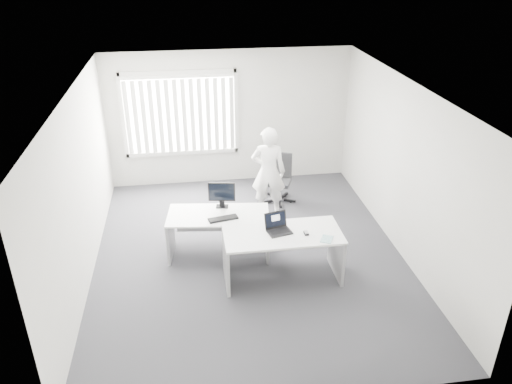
{
  "coord_description": "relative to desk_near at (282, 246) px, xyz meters",
  "views": [
    {
      "loc": [
        -0.9,
        -6.87,
        4.65
      ],
      "look_at": [
        0.14,
        0.15,
        1.09
      ],
      "focal_mm": 35.0,
      "sensor_mm": 36.0,
      "label": 1
    }
  ],
  "objects": [
    {
      "name": "paper_sheet",
      "position": [
        0.32,
        -0.13,
        0.22
      ],
      "size": [
        0.3,
        0.24,
        0.0
      ],
      "primitive_type": "cube",
      "rotation": [
        0.0,
        0.0,
        0.22
      ],
      "color": "white",
      "rests_on": "desk_near"
    },
    {
      "name": "desk_far",
      "position": [
        -0.9,
        0.81,
        -0.04
      ],
      "size": [
        1.71,
        0.95,
        0.74
      ],
      "rotation": [
        0.0,
        0.0,
        -0.12
      ],
      "color": "white",
      "rests_on": "ground"
    },
    {
      "name": "mouse",
      "position": [
        0.34,
        -0.08,
        0.25
      ],
      "size": [
        0.06,
        0.11,
        0.04
      ],
      "primitive_type": null,
      "rotation": [
        0.0,
        0.0,
        0.02
      ],
      "color": "#ADADAF",
      "rests_on": "paper_sheet"
    },
    {
      "name": "desk_near",
      "position": [
        0.0,
        0.0,
        0.0
      ],
      "size": [
        1.75,
        0.82,
        0.8
      ],
      "rotation": [
        0.0,
        0.0,
        -0.0
      ],
      "color": "white",
      "rests_on": "ground"
    },
    {
      "name": "keyboard",
      "position": [
        -0.83,
        0.64,
        0.18
      ],
      "size": [
        0.49,
        0.25,
        0.02
      ],
      "primitive_type": "cube",
      "rotation": [
        0.0,
        0.0,
        0.21
      ],
      "color": "black",
      "rests_on": "desk_far"
    },
    {
      "name": "office_chair",
      "position": [
        0.45,
        2.55,
        -0.27
      ],
      "size": [
        0.72,
        0.72,
        0.97
      ],
      "rotation": [
        0.0,
        0.0,
        -0.4
      ],
      "color": "black",
      "rests_on": "ground"
    },
    {
      "name": "wall_front",
      "position": [
        -0.42,
        -2.33,
        0.82
      ],
      "size": [
        5.0,
        0.02,
        2.8
      ],
      "primitive_type": "cube",
      "color": "beige",
      "rests_on": "ground"
    },
    {
      "name": "wall_left",
      "position": [
        -2.92,
        0.67,
        0.82
      ],
      "size": [
        0.02,
        6.0,
        2.8
      ],
      "primitive_type": "cube",
      "color": "beige",
      "rests_on": "ground"
    },
    {
      "name": "wall_right",
      "position": [
        2.08,
        0.67,
        0.82
      ],
      "size": [
        0.02,
        6.0,
        2.8
      ],
      "primitive_type": "cube",
      "color": "beige",
      "rests_on": "ground"
    },
    {
      "name": "window",
      "position": [
        -1.42,
        3.63,
        0.97
      ],
      "size": [
        2.32,
        0.06,
        1.76
      ],
      "primitive_type": "cube",
      "color": "beige",
      "rests_on": "wall_back"
    },
    {
      "name": "monitor",
      "position": [
        -0.81,
        1.06,
        0.39
      ],
      "size": [
        0.46,
        0.21,
        0.44
      ],
      "primitive_type": null,
      "rotation": [
        0.0,
        0.0,
        -0.17
      ],
      "color": "black",
      "rests_on": "desk_far"
    },
    {
      "name": "person",
      "position": [
        0.13,
        2.05,
        0.29
      ],
      "size": [
        0.7,
        0.53,
        1.73
      ],
      "primitive_type": "imported",
      "rotation": [
        0.0,
        0.0,
        2.95
      ],
      "color": "white",
      "rests_on": "ground"
    },
    {
      "name": "laptop",
      "position": [
        -0.05,
        0.02,
        0.36
      ],
      "size": [
        0.41,
        0.38,
        0.27
      ],
      "primitive_type": null,
      "rotation": [
        0.0,
        0.0,
        0.24
      ],
      "color": "black",
      "rests_on": "desk_near"
    },
    {
      "name": "booklet",
      "position": [
        0.6,
        -0.27,
        0.23
      ],
      "size": [
        0.24,
        0.27,
        0.01
      ],
      "primitive_type": "cube",
      "rotation": [
        0.0,
        0.0,
        -0.47
      ],
      "color": "white",
      "rests_on": "desk_near"
    },
    {
      "name": "blinds",
      "position": [
        -1.42,
        3.57,
        0.94
      ],
      "size": [
        2.2,
        0.1,
        1.5
      ],
      "primitive_type": null,
      "color": "white",
      "rests_on": "wall_back"
    },
    {
      "name": "wall_back",
      "position": [
        -0.42,
        3.67,
        0.82
      ],
      "size": [
        5.0,
        0.02,
        2.8
      ],
      "primitive_type": "cube",
      "color": "beige",
      "rests_on": "ground"
    },
    {
      "name": "ceiling",
      "position": [
        -0.42,
        0.67,
        2.22
      ],
      "size": [
        5.0,
        6.0,
        0.02
      ],
      "primitive_type": "cube",
      "color": "white",
      "rests_on": "wall_back"
    },
    {
      "name": "ground",
      "position": [
        -0.42,
        0.67,
        -0.58
      ],
      "size": [
        6.0,
        6.0,
        0.0
      ],
      "primitive_type": "plane",
      "color": "#404046",
      "rests_on": "ground"
    }
  ]
}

